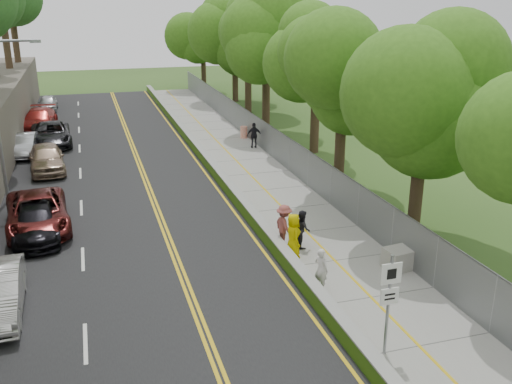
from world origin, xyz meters
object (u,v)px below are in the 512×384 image
object	(u,v)px
signpost	(389,294)
construction_barrel	(244,132)
person_far	(254,135)
streetlight	(0,110)
car_2	(37,213)
concrete_block	(400,258)
painter_0	(293,236)

from	to	relation	value
signpost	construction_barrel	distance (m)	26.95
signpost	person_far	bearing A→B (deg)	82.44
streetlight	construction_barrel	bearing A→B (deg)	33.29
construction_barrel	car_2	size ratio (longest dim) A/B	0.15
concrete_block	streetlight	bearing A→B (deg)	140.25
car_2	person_far	distance (m)	17.17
signpost	painter_0	xyz separation A→B (m)	(-0.30, 6.81, -1.01)
person_far	streetlight	bearing A→B (deg)	32.72
person_far	construction_barrel	bearing A→B (deg)	-83.83
streetlight	car_2	distance (m)	5.91
car_2	painter_0	world-z (taller)	painter_0
construction_barrel	signpost	bearing A→B (deg)	-96.94
painter_0	person_far	distance (m)	17.27
construction_barrel	person_far	distance (m)	3.01
construction_barrel	car_2	xyz separation A→B (m)	(-13.30, -13.96, 0.34)
signpost	construction_barrel	world-z (taller)	signpost
concrete_block	car_2	xyz separation A→B (m)	(-13.30, 8.01, 0.37)
signpost	car_2	bearing A→B (deg)	128.24
car_2	person_far	bearing A→B (deg)	34.72
construction_barrel	painter_0	distance (m)	20.22
streetlight	person_far	bearing A→B (deg)	24.63
signpost	concrete_block	distance (m)	5.94
signpost	painter_0	world-z (taller)	signpost
concrete_block	person_far	size ratio (longest dim) A/B	0.68
painter_0	streetlight	bearing A→B (deg)	48.98
signpost	construction_barrel	size ratio (longest dim) A/B	3.66
streetlight	painter_0	distance (m)	15.60
streetlight	person_far	size ratio (longest dim) A/B	4.65
streetlight	construction_barrel	xyz separation A→B (m)	(14.76, 9.70, -4.17)
concrete_block	person_far	bearing A→B (deg)	90.30
streetlight	painter_0	xyz separation A→B (m)	(11.21, -10.20, -3.69)
concrete_block	painter_0	size ratio (longest dim) A/B	0.65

